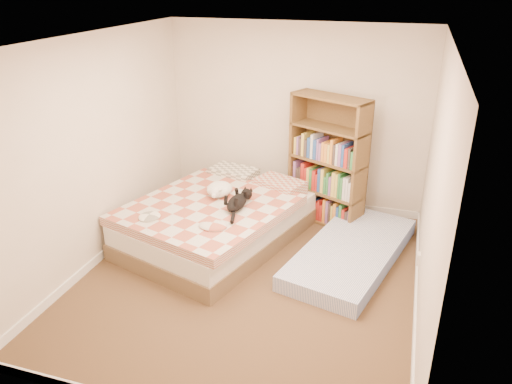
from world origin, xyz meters
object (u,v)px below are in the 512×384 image
(floor_mattress, at_px, (351,253))
(black_cat, at_px, (238,201))
(bed, at_px, (219,219))
(bookshelf, at_px, (327,178))
(white_dog, at_px, (220,189))

(floor_mattress, bearing_deg, black_cat, -161.05)
(bed, distance_m, black_cat, 0.48)
(floor_mattress, xyz_separation_m, black_cat, (-1.33, -0.12, 0.52))
(bed, height_order, bookshelf, bookshelf)
(bed, height_order, floor_mattress, bed)
(black_cat, bearing_deg, white_dog, 153.50)
(black_cat, bearing_deg, bed, 166.46)
(bed, relative_size, white_dog, 5.59)
(bed, relative_size, bookshelf, 1.55)
(bookshelf, relative_size, floor_mattress, 0.82)
(floor_mattress, distance_m, black_cat, 1.43)
(bookshelf, height_order, white_dog, bookshelf)
(bookshelf, distance_m, white_dog, 1.43)
(bed, height_order, black_cat, black_cat)
(bookshelf, height_order, floor_mattress, bookshelf)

